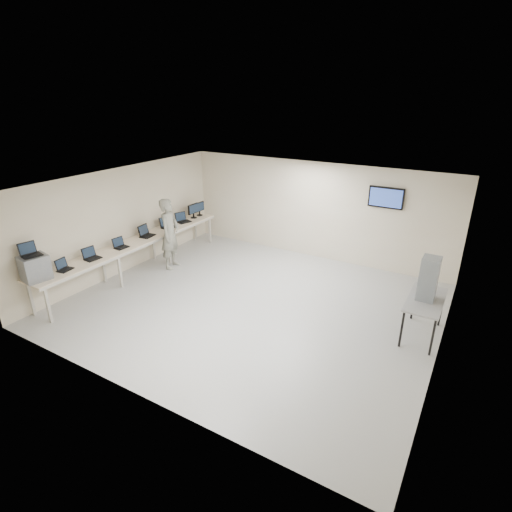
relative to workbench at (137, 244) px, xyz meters
The scene contains 15 objects.
room 3.67m from the workbench, ahead, with size 8.01×7.01×2.81m.
workbench is the anchor object (origin of this frame).
equipment_box 2.77m from the workbench, 91.31° to the right, with size 0.45×0.51×0.54m, color gray.
laptop_on_box 2.84m from the workbench, 92.47° to the right, with size 0.36×0.41×0.28m.
laptop_0 2.16m from the workbench, 90.63° to the right, with size 0.31×0.36×0.25m.
laptop_1 1.42m from the workbench, 90.98° to the right, with size 0.32×0.38×0.28m.
laptop_2 0.56m from the workbench, 89.91° to the right, with size 0.30×0.35×0.26m.
laptop_3 0.46m from the workbench, 99.41° to the left, with size 0.36×0.42×0.31m.
laptop_4 1.31m from the workbench, 92.97° to the left, with size 0.39×0.44×0.31m.
laptop_5 1.94m from the workbench, 91.06° to the left, with size 0.42×0.45×0.30m.
monitor_near 2.47m from the workbench, 90.26° to the left, with size 0.20×0.45×0.45m.
monitor_far 2.77m from the workbench, 90.23° to the left, with size 0.19×0.43×0.43m.
soldier 0.92m from the workbench, 52.87° to the left, with size 0.72×0.47×1.97m, color slate.
side_table 7.22m from the workbench, ahead, with size 0.65×1.40×0.84m.
storage_bins 7.21m from the workbench, ahead, with size 0.33×0.37×0.87m.
Camera 1 is at (4.22, -6.97, 4.60)m, focal length 28.00 mm.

